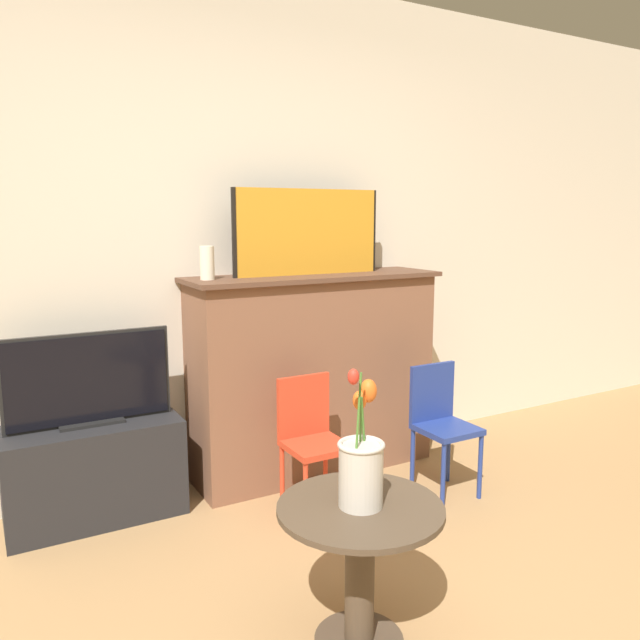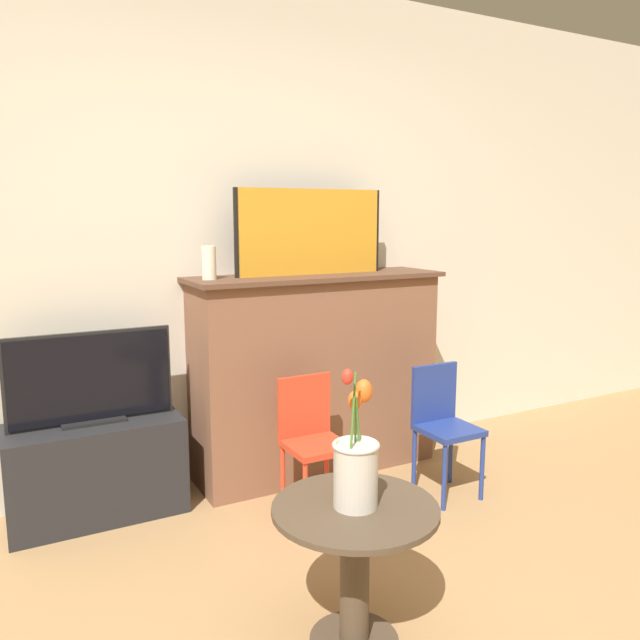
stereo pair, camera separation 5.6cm
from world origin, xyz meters
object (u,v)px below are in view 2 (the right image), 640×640
at_px(tv_monitor, 91,379).
at_px(vase_tulips, 356,466).
at_px(chair_blue, 443,420).
at_px(painting, 311,232).
at_px(chair_red, 312,435).

height_order(tv_monitor, vase_tulips, vase_tulips).
bearing_deg(chair_blue, painting, 127.99).
height_order(chair_red, chair_blue, same).
bearing_deg(chair_red, painting, 62.72).
xyz_separation_m(tv_monitor, chair_red, (0.93, -0.47, -0.29)).
relative_size(tv_monitor, vase_tulips, 1.59).
height_order(painting, vase_tulips, painting).
height_order(tv_monitor, chair_red, tv_monitor).
distance_m(chair_red, vase_tulips, 1.00).
bearing_deg(vase_tulips, tv_monitor, 114.08).
relative_size(tv_monitor, chair_blue, 1.12).
bearing_deg(tv_monitor, chair_blue, -19.77).
xyz_separation_m(tv_monitor, chair_blue, (1.64, -0.59, -0.29)).
distance_m(tv_monitor, chair_blue, 1.77).
distance_m(painting, vase_tulips, 1.66).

